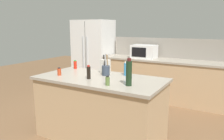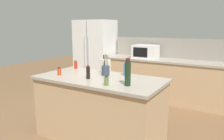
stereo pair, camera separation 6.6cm
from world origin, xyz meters
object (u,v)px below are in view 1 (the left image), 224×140
Objects in this scene: microwave at (144,51)px; dish_soap_bottle at (126,69)px; knife_block at (105,66)px; refrigerator at (93,55)px; utensil_crock at (106,70)px; hot_sauce_bottle at (75,65)px; spice_jar_paprika at (59,72)px; wine_bottle at (129,73)px; soy_sauce_bottle at (89,72)px; spice_jar_oregano at (108,81)px.

dish_soap_bottle is (0.47, -1.89, -0.05)m from microwave.
refrigerator is at bearing 137.45° from knife_block.
microwave is at bearing 95.82° from utensil_crock.
hot_sauce_bottle is 1.23× the size of spice_jar_paprika.
refrigerator reaches higher than wine_bottle.
soy_sauce_bottle is (-0.09, -0.31, 0.01)m from utensil_crock.
wine_bottle is 2.89× the size of spice_jar_paprika.
utensil_crock reaches higher than spice_jar_paprika.
utensil_crock is at bearing -84.18° from microwave.
soy_sauce_bottle is at bearing 176.39° from wine_bottle.
utensil_crock reaches higher than dish_soap_bottle.
microwave reaches higher than hot_sauce_bottle.
microwave is 4.62× the size of spice_jar_paprika.
refrigerator is 5.73× the size of utensil_crock.
knife_block is 0.91× the size of utensil_crock.
wine_bottle is at bearing -72.42° from microwave.
wine_bottle is (1.30, -0.54, 0.09)m from hot_sauce_bottle.
microwave reaches higher than dish_soap_bottle.
soy_sauce_bottle is 0.44m from spice_jar_oregano.
hot_sauce_bottle is (-0.75, 0.19, -0.01)m from utensil_crock.
refrigerator is at bearing 123.46° from soy_sauce_bottle.
utensil_crock is at bearing -51.16° from refrigerator.
microwave is 2.51m from wine_bottle.
refrigerator is 12.38× the size of hot_sauce_bottle.
hot_sauce_bottle is at bearing -176.67° from knife_block.
spice_jar_oregano reaches higher than spice_jar_paprika.
spice_jar_oregano is at bearing -21.52° from soy_sauce_bottle.
spice_jar_paprika is (-1.16, 0.01, -0.11)m from wine_bottle.
dish_soap_bottle is (0.35, 0.02, -0.01)m from knife_block.
knife_block is 1.38× the size of dish_soap_bottle.
utensil_crock is 1.52× the size of dish_soap_bottle.
hot_sauce_bottle is at bearing 165.93° from utensil_crock.
knife_block is 0.16m from utensil_crock.
refrigerator is at bearing 178.00° from microwave.
microwave is 1.74× the size of utensil_crock.
dish_soap_bottle is (0.26, 0.15, 0.02)m from utensil_crock.
spice_jar_paprika is 1.01m from dish_soap_bottle.
knife_block reaches higher than soy_sauce_bottle.
spice_jar_paprika is at bearing -99.70° from microwave.
dish_soap_bottle reaches higher than spice_jar_paprika.
refrigerator is 2.88m from soy_sauce_bottle.
dish_soap_bottle is at bearing 11.09° from knife_block.
wine_bottle reaches higher than hot_sauce_bottle.
microwave is at bearing 101.72° from spice_jar_oregano.
hot_sauce_bottle is at bearing -106.31° from microwave.
knife_block reaches higher than spice_jar_paprika.
soy_sauce_bottle reaches higher than spice_jar_paprika.
knife_block is 1.96× the size of hot_sauce_bottle.
soy_sauce_bottle is (1.59, -2.40, 0.12)m from refrigerator.
knife_block is 0.84× the size of wine_bottle.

